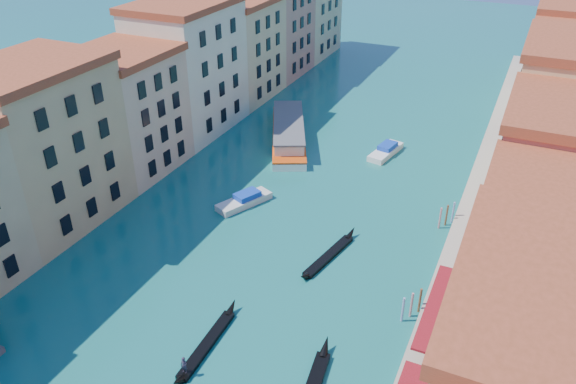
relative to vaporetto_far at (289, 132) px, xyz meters
name	(u,v)px	position (x,y,z in m)	size (l,w,h in m)	color
left_bank_palazzos	(166,84)	(-16.95, -8.26, 8.22)	(12.80, 128.40, 21.00)	#C1AB8D
right_bank_palazzos	(561,148)	(39.05, -7.94, 8.26)	(12.80, 128.40, 21.00)	#AA4E33
quay	(478,200)	(31.05, -7.94, -0.99)	(4.00, 140.00, 1.00)	#ABA28A
vaporetto_far	(289,132)	(0.00, 0.00, 0.00)	(14.02, 22.23, 3.30)	white
gondola_fore	(207,343)	(11.98, -44.70, -1.09)	(1.39, 11.88, 2.37)	black
gondola_far	(330,254)	(17.41, -26.99, -1.14)	(3.24, 11.82, 1.69)	black
motorboat_mid	(245,200)	(3.11, -20.79, -0.87)	(5.41, 7.99, 1.59)	silver
motorboat_far	(386,150)	(15.91, 1.48, -0.87)	(3.83, 8.01, 1.59)	white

